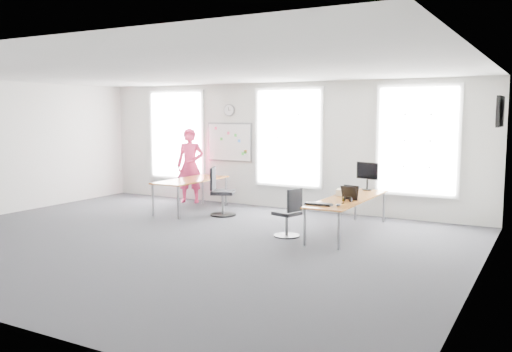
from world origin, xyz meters
The scene contains 22 objects.
floor centered at (0.00, 0.00, 0.00)m, with size 10.00×10.00×0.00m, color #26252A.
ceiling centered at (0.00, 0.00, 3.00)m, with size 10.00×10.00×0.00m, color silver.
wall_back centered at (0.00, 4.00, 1.50)m, with size 10.00×10.00×0.00m, color silver.
wall_right centered at (5.00, 0.00, 1.50)m, with size 10.00×10.00×0.00m, color silver.
window_left centered at (-3.00, 3.97, 1.70)m, with size 1.60×0.06×2.20m, color white.
window_mid centered at (0.30, 3.97, 1.70)m, with size 1.60×0.06×2.20m, color white.
window_right centered at (3.30, 3.97, 1.70)m, with size 1.60×0.06×2.20m, color white.
desk_right centered at (2.46, 2.11, 0.63)m, with size 0.74×2.77×0.68m.
desk_left centered at (-1.54, 2.58, 0.68)m, with size 0.82×2.04×0.74m.
chair_right centered at (1.63, 1.25, 0.40)m, with size 0.50×0.50×0.91m.
chair_left centered at (-0.64, 2.42, 0.47)m, with size 0.64×0.64×1.08m.
person centered at (-2.28, 3.57, 0.95)m, with size 0.69×0.45×1.90m, color #DE2F60.
whiteboard centered at (-1.35, 3.97, 1.55)m, with size 1.20×0.03×0.90m, color white.
wall_clock centered at (-1.35, 3.97, 2.35)m, with size 0.30×0.30×0.04m, color gray.
tv centered at (4.95, 3.00, 2.30)m, with size 0.06×0.90×0.55m, color black.
keyboard centered at (2.28, 1.08, 0.69)m, with size 0.48×0.17×0.02m, color black.
mouse centered at (2.63, 1.12, 0.70)m, with size 0.08×0.12×0.05m, color black.
lens_cap centered at (2.59, 1.46, 0.68)m, with size 0.06×0.06×0.01m, color black.
headphones centered at (2.59, 1.68, 0.72)m, with size 0.17×0.09×0.10m.
laptop_sleeve centered at (2.57, 1.89, 0.81)m, with size 0.34×0.25×0.27m.
paper_stack centered at (2.32, 2.37, 0.74)m, with size 0.36×0.27×0.12m, color beige.
monitor centered at (2.45, 3.29, 1.03)m, with size 0.51×0.22×0.58m.
Camera 1 is at (5.87, -7.60, 2.26)m, focal length 38.00 mm.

